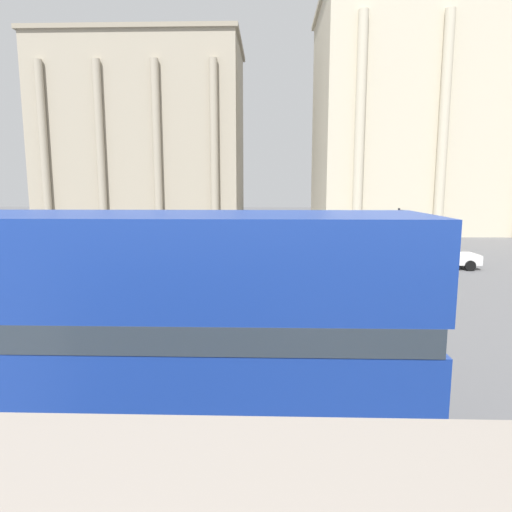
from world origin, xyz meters
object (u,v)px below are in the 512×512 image
traffic_light_near (253,277)px  pedestrian_white (249,233)px  car_white (439,256)px  traffic_light_far (399,232)px  pedestrian_black (171,277)px  double_decker_bus (119,324)px  plaza_building_left (146,136)px  traffic_light_mid (166,241)px  plaza_building_right (450,118)px

traffic_light_near → pedestrian_white: 23.99m
car_white → traffic_light_far: bearing=-94.1°
pedestrian_white → pedestrian_black: (-2.50, -17.69, -0.08)m
car_white → double_decker_bus: bearing=-74.0°
plaza_building_left → traffic_light_mid: bearing=-74.0°
double_decker_bus → traffic_light_near: size_ratio=3.07×
double_decker_bus → pedestrian_white: (0.96, 28.87, -1.36)m
double_decker_bus → traffic_light_near: double_decker_bus is taller
plaza_building_left → traffic_light_mid: size_ratio=6.50×
traffic_light_mid → pedestrian_black: size_ratio=2.21×
traffic_light_far → pedestrian_black: traffic_light_far is taller
double_decker_bus → traffic_light_near: 5.39m
plaza_building_left → pedestrian_white: bearing=-57.3°
plaza_building_right → car_white: (-9.29, -24.19, -11.25)m
traffic_light_mid → pedestrian_white: 17.55m
plaza_building_right → traffic_light_near: size_ratio=8.30×
plaza_building_right → traffic_light_far: size_ratio=7.89×
double_decker_bus → traffic_light_mid: bearing=103.2°
double_decker_bus → plaza_building_left: plaza_building_left is taller
traffic_light_near → traffic_light_far: 14.03m
plaza_building_right → pedestrian_white: 27.62m
car_white → plaza_building_left: bearing=178.3°
traffic_light_near → traffic_light_mid: (-3.97, 6.66, 0.18)m
plaza_building_right → traffic_light_near: plaza_building_right is taller
traffic_light_near → car_white: traffic_light_near is taller
car_white → pedestrian_white: 15.16m
plaza_building_left → plaza_building_right: plaza_building_right is taller
plaza_building_right → pedestrian_black: 41.22m
double_decker_bus → traffic_light_mid: double_decker_bus is taller
traffic_light_near → traffic_light_far: traffic_light_far is taller
plaza_building_left → traffic_light_mid: (11.15, -38.97, -8.53)m
double_decker_bus → plaza_building_left: size_ratio=0.43×
double_decker_bus → traffic_light_far: double_decker_bus is taller
plaza_building_right → traffic_light_far: 30.69m
pedestrian_white → traffic_light_near: bearing=-128.3°
traffic_light_mid → car_white: 16.30m
traffic_light_mid → traffic_light_far: size_ratio=1.03×
traffic_light_far → pedestrian_black: size_ratio=2.14×
plaza_building_right → traffic_light_near: 44.19m
double_decker_bus → pedestrian_black: 11.38m
plaza_building_left → car_white: (25.52, -31.47, -10.27)m
plaza_building_left → traffic_light_near: bearing=-71.7°
plaza_building_left → pedestrian_black: bearing=-73.8°
traffic_light_far → plaza_building_left: bearing=123.7°
traffic_light_near → car_white: 17.64m
double_decker_bus → pedestrian_white: double_decker_bus is taller
plaza_building_right → pedestrian_white: size_ratio=15.68×
plaza_building_left → traffic_light_far: bearing=-56.3°
plaza_building_right → traffic_light_mid: bearing=-126.7°
traffic_light_mid → car_white: (14.36, 7.50, -1.74)m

